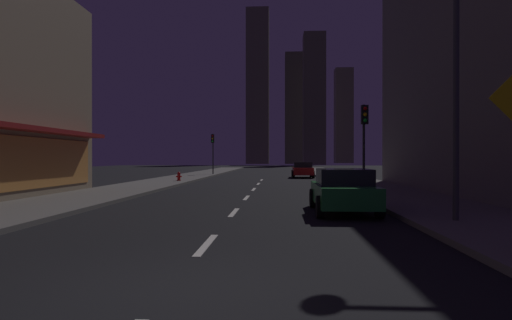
{
  "coord_description": "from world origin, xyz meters",
  "views": [
    {
      "loc": [
        1.53,
        -5.51,
        1.8
      ],
      "look_at": [
        0.0,
        21.18,
        1.69
      ],
      "focal_mm": 29.75,
      "sensor_mm": 36.0,
      "label": 1
    }
  ],
  "objects_px": {
    "car_parked_near": "(343,190)",
    "car_parked_far": "(303,170)",
    "traffic_light_near_right": "(364,129)",
    "traffic_light_far_left": "(213,145)",
    "street_lamp_right": "(425,36)",
    "fire_hydrant_far_left": "(179,177)"
  },
  "relations": [
    {
      "from": "street_lamp_right",
      "to": "car_parked_near",
      "type": "bearing_deg",
      "value": 124.75
    },
    {
      "from": "traffic_light_near_right",
      "to": "traffic_light_far_left",
      "type": "distance_m",
      "value": 26.01
    },
    {
      "from": "fire_hydrant_far_left",
      "to": "street_lamp_right",
      "type": "xyz_separation_m",
      "value": [
        11.28,
        -19.11,
        4.61
      ]
    },
    {
      "from": "car_parked_far",
      "to": "traffic_light_near_right",
      "type": "height_order",
      "value": "traffic_light_near_right"
    },
    {
      "from": "car_parked_near",
      "to": "traffic_light_near_right",
      "type": "xyz_separation_m",
      "value": [
        1.9,
        6.16,
        2.45
      ]
    },
    {
      "from": "car_parked_near",
      "to": "traffic_light_near_right",
      "type": "bearing_deg",
      "value": 72.85
    },
    {
      "from": "car_parked_near",
      "to": "traffic_light_near_right",
      "type": "height_order",
      "value": "traffic_light_near_right"
    },
    {
      "from": "traffic_light_near_right",
      "to": "traffic_light_far_left",
      "type": "height_order",
      "value": "same"
    },
    {
      "from": "fire_hydrant_far_left",
      "to": "traffic_light_near_right",
      "type": "distance_m",
      "value": 15.67
    },
    {
      "from": "car_parked_near",
      "to": "car_parked_far",
      "type": "xyz_separation_m",
      "value": [
        0.0,
        25.28,
        0.0
      ]
    },
    {
      "from": "car_parked_near",
      "to": "street_lamp_right",
      "type": "bearing_deg",
      "value": -55.25
    },
    {
      "from": "car_parked_far",
      "to": "fire_hydrant_far_left",
      "type": "distance_m",
      "value": 12.91
    },
    {
      "from": "fire_hydrant_far_left",
      "to": "traffic_light_far_left",
      "type": "distance_m",
      "value": 13.47
    },
    {
      "from": "fire_hydrant_far_left",
      "to": "traffic_light_far_left",
      "type": "xyz_separation_m",
      "value": [
        0.4,
        13.18,
        2.74
      ]
    },
    {
      "from": "traffic_light_far_left",
      "to": "street_lamp_right",
      "type": "relative_size",
      "value": 0.64
    },
    {
      "from": "car_parked_near",
      "to": "car_parked_far",
      "type": "relative_size",
      "value": 1.0
    },
    {
      "from": "fire_hydrant_far_left",
      "to": "street_lamp_right",
      "type": "height_order",
      "value": "street_lamp_right"
    },
    {
      "from": "traffic_light_far_left",
      "to": "street_lamp_right",
      "type": "height_order",
      "value": "street_lamp_right"
    },
    {
      "from": "traffic_light_near_right",
      "to": "street_lamp_right",
      "type": "relative_size",
      "value": 0.64
    },
    {
      "from": "car_parked_near",
      "to": "car_parked_far",
      "type": "distance_m",
      "value": 25.28
    },
    {
      "from": "traffic_light_far_left",
      "to": "traffic_light_near_right",
      "type": "bearing_deg",
      "value": -64.98
    },
    {
      "from": "traffic_light_far_left",
      "to": "street_lamp_right",
      "type": "bearing_deg",
      "value": -71.38
    }
  ]
}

